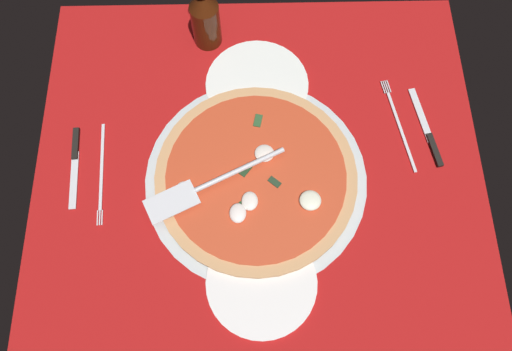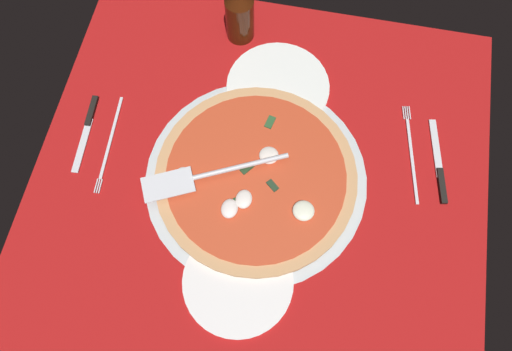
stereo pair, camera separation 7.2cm
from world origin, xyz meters
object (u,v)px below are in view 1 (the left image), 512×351
place_setting_far (414,130)px  place_setting_near (88,167)px  dinner_plate_right (260,283)px  pizza_server (210,184)px  dinner_plate_left (255,85)px  beer_bottle (205,16)px  pizza (256,177)px

place_setting_far → place_setting_near: bearing=85.3°
dinner_plate_right → place_setting_near: bearing=-124.8°
dinner_plate_right → pizza_server: bearing=-153.3°
place_setting_near → place_setting_far: bearing=92.5°
dinner_plate_left → place_setting_far: place_setting_far is taller
dinner_plate_right → beer_bottle: beer_bottle is taller
place_setting_far → dinner_plate_right: bearing=122.5°
pizza_server → place_setting_near: 25.74cm
place_setting_near → place_setting_far: size_ratio=1.01×
pizza_server → beer_bottle: beer_bottle is taller
pizza → place_setting_far: size_ratio=1.87×
pizza → place_setting_near: bearing=-95.5°
dinner_plate_left → place_setting_far: size_ratio=1.03×
pizza_server → pizza: bearing=168.1°
dinner_plate_left → beer_bottle: 17.61cm
place_setting_near → beer_bottle: size_ratio=0.99×
place_setting_far → pizza_server: bearing=95.8°
dinner_plate_right → pizza_server: size_ratio=0.75×
pizza_server → dinner_plate_right: bearing=91.1°
beer_bottle → dinner_plate_left: bearing=40.5°
dinner_plate_right → place_setting_near: (-23.76, -34.12, -0.14)cm
beer_bottle → pizza: bearing=16.7°
pizza_server → place_setting_far: (-12.37, 41.94, -3.52)cm
pizza → beer_bottle: beer_bottle is taller
place_setting_near → place_setting_far: same height
pizza → beer_bottle: 35.74cm
dinner_plate_right → pizza_server: 20.79cm
place_setting_near → place_setting_far: 67.21cm
dinner_plate_right → pizza_server: (-18.33, -9.21, 3.39)cm
dinner_plate_right → place_setting_far: place_setting_far is taller
dinner_plate_left → place_setting_near: bearing=-61.6°
pizza_server → place_setting_near: (-5.43, -24.91, -3.53)cm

